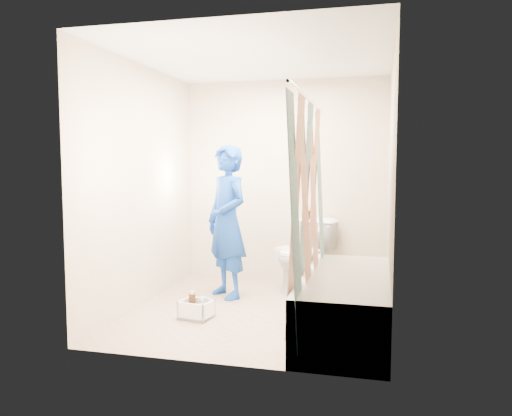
% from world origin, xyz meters
% --- Properties ---
extents(floor, '(2.60, 2.60, 0.00)m').
position_xyz_m(floor, '(0.00, 0.00, 0.00)').
color(floor, gray).
rests_on(floor, ground).
extents(ceiling, '(2.40, 2.60, 0.02)m').
position_xyz_m(ceiling, '(0.00, 0.00, 2.40)').
color(ceiling, silver).
rests_on(ceiling, wall_back).
extents(wall_back, '(2.40, 0.02, 2.40)m').
position_xyz_m(wall_back, '(0.00, 1.30, 1.20)').
color(wall_back, '#BDA891').
rests_on(wall_back, ground).
extents(wall_front, '(2.40, 0.02, 2.40)m').
position_xyz_m(wall_front, '(0.00, -1.30, 1.20)').
color(wall_front, '#BDA891').
rests_on(wall_front, ground).
extents(wall_left, '(0.02, 2.60, 2.40)m').
position_xyz_m(wall_left, '(-1.20, 0.00, 1.20)').
color(wall_left, '#BDA891').
rests_on(wall_left, ground).
extents(wall_right, '(0.02, 2.60, 2.40)m').
position_xyz_m(wall_right, '(1.20, 0.00, 1.20)').
color(wall_right, '#BDA891').
rests_on(wall_right, ground).
extents(bathtub, '(0.70, 1.75, 0.50)m').
position_xyz_m(bathtub, '(0.85, -0.43, 0.27)').
color(bathtub, white).
rests_on(bathtub, ground).
extents(curtain_rod, '(0.02, 1.90, 0.02)m').
position_xyz_m(curtain_rod, '(0.52, -0.43, 1.95)').
color(curtain_rod, silver).
rests_on(curtain_rod, wall_back).
extents(shower_curtain, '(0.06, 1.75, 1.80)m').
position_xyz_m(shower_curtain, '(0.52, -0.43, 1.02)').
color(shower_curtain, white).
rests_on(shower_curtain, curtain_rod).
extents(toilet, '(0.72, 0.89, 0.80)m').
position_xyz_m(toilet, '(0.30, 0.92, 0.40)').
color(toilet, white).
rests_on(toilet, ground).
extents(tank_lid, '(0.53, 0.39, 0.04)m').
position_xyz_m(tank_lid, '(0.25, 0.81, 0.47)').
color(tank_lid, silver).
rests_on(tank_lid, toilet).
extents(tank_internals, '(0.18, 0.11, 0.26)m').
position_xyz_m(tank_internals, '(0.34, 1.14, 0.78)').
color(tank_internals, black).
rests_on(tank_internals, toilet).
extents(plumber, '(0.70, 0.68, 1.61)m').
position_xyz_m(plumber, '(-0.46, 0.44, 0.81)').
color(plumber, '#103EA6').
rests_on(plumber, ground).
extents(cleaning_caddy, '(0.31, 0.27, 0.21)m').
position_xyz_m(cleaning_caddy, '(-0.50, -0.36, 0.08)').
color(cleaning_caddy, white).
rests_on(cleaning_caddy, ground).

